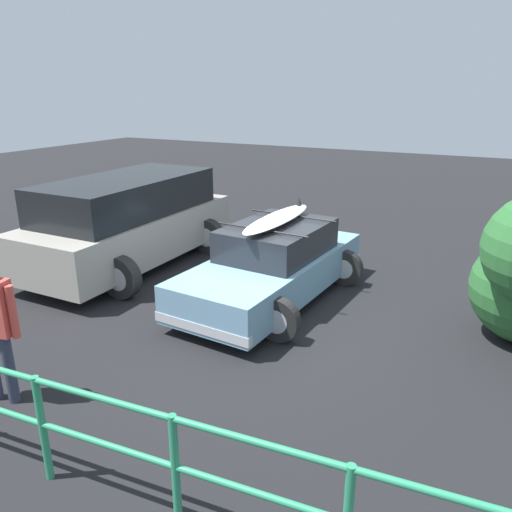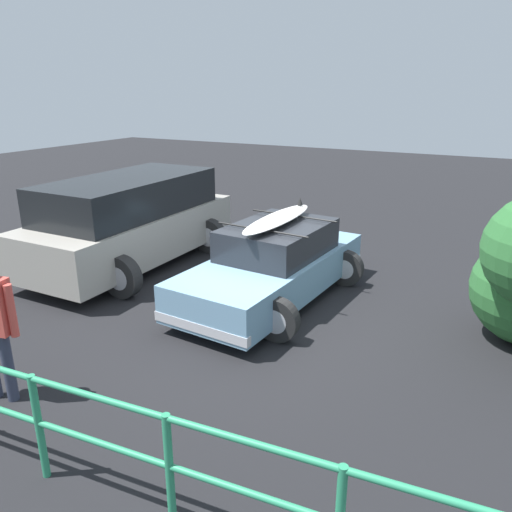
% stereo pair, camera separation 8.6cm
% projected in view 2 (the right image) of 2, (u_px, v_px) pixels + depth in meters
% --- Properties ---
extents(ground_plane, '(44.00, 44.00, 0.02)m').
position_uv_depth(ground_plane, '(266.00, 312.00, 8.05)').
color(ground_plane, black).
rests_on(ground_plane, ground).
extents(sedan_car, '(2.43, 4.16, 1.56)m').
position_uv_depth(sedan_car, '(274.00, 264.00, 8.38)').
color(sedan_car, '#729EBC').
rests_on(sedan_car, ground).
extents(suv_car, '(2.66, 4.82, 1.79)m').
position_uv_depth(suv_car, '(131.00, 220.00, 9.91)').
color(suv_car, '#9E998E').
rests_on(suv_car, ground).
extents(railing_fence, '(8.29, 0.72, 1.07)m').
position_uv_depth(railing_fence, '(37.00, 412.00, 4.42)').
color(railing_fence, '#2D9366').
rests_on(railing_fence, ground).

